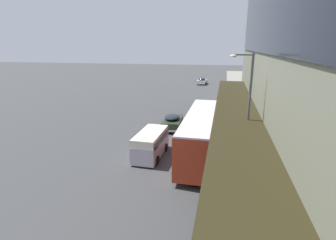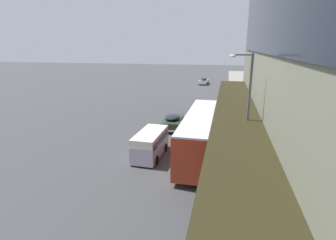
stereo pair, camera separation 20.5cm
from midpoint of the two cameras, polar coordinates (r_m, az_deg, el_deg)
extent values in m
cube|color=#B6341D|center=(20.30, 7.17, -2.89)|extent=(2.60, 10.95, 2.83)
cube|color=black|center=(20.20, 7.20, -1.98)|extent=(2.63, 10.08, 1.25)
cube|color=silver|center=(19.89, 7.31, 1.11)|extent=(2.50, 10.95, 0.12)
cube|color=black|center=(25.30, 8.50, 3.54)|extent=(1.25, 0.07, 0.36)
cylinder|color=black|center=(24.34, 5.00, -2.78)|extent=(0.26, 1.00, 1.00)
cylinder|color=black|center=(24.16, 10.90, -3.15)|extent=(0.26, 1.00, 1.00)
cylinder|color=black|center=(17.82, 1.86, -9.92)|extent=(0.26, 1.00, 1.00)
cylinder|color=black|center=(17.58, 10.04, -10.55)|extent=(0.26, 1.00, 1.00)
cylinder|color=black|center=(20.13, 3.24, -6.81)|extent=(0.26, 1.00, 1.00)
cylinder|color=black|center=(19.92, 10.42, -7.31)|extent=(0.26, 1.00, 1.00)
cube|color=#283924|center=(27.02, 0.76, -0.53)|extent=(1.99, 4.14, 0.82)
ellipsoid|color=#1E232D|center=(26.65, 0.70, 0.68)|extent=(1.68, 2.31, 0.52)
cube|color=silver|center=(29.08, 1.36, 0.11)|extent=(1.70, 0.21, 0.14)
cube|color=silver|center=(25.14, 0.06, -2.42)|extent=(1.70, 0.21, 0.14)
sphere|color=silver|center=(29.03, 0.40, 0.73)|extent=(0.18, 0.18, 0.18)
sphere|color=silver|center=(28.90, 2.32, 0.65)|extent=(0.18, 0.18, 0.18)
cylinder|color=black|center=(28.44, -0.65, -0.35)|extent=(0.17, 0.65, 0.64)
cylinder|color=black|center=(28.20, 2.92, -0.51)|extent=(0.17, 0.65, 0.64)
cylinder|color=black|center=(26.07, -1.59, -1.87)|extent=(0.17, 0.65, 0.64)
cylinder|color=black|center=(25.81, 2.30, -2.06)|extent=(0.17, 0.65, 0.64)
cube|color=beige|center=(59.76, 7.31, 8.31)|extent=(1.94, 4.44, 0.70)
ellipsoid|color=#1E232D|center=(59.47, 7.30, 8.86)|extent=(1.67, 2.45, 0.56)
cube|color=silver|center=(62.01, 7.53, 8.38)|extent=(1.75, 0.16, 0.14)
cube|color=silver|center=(57.57, 7.05, 7.83)|extent=(1.75, 0.16, 0.14)
sphere|color=silver|center=(62.00, 7.07, 8.63)|extent=(0.18, 0.18, 0.18)
sphere|color=silver|center=(61.90, 8.01, 8.58)|extent=(0.18, 0.18, 0.18)
cylinder|color=black|center=(61.24, 6.58, 8.27)|extent=(0.15, 0.64, 0.64)
cylinder|color=black|center=(61.05, 8.31, 8.19)|extent=(0.15, 0.64, 0.64)
cylinder|color=black|center=(58.56, 6.25, 7.94)|extent=(0.15, 0.64, 0.64)
cylinder|color=black|center=(58.36, 8.05, 7.85)|extent=(0.15, 0.64, 0.64)
cube|color=#B9B3C6|center=(20.26, -4.06, -5.88)|extent=(1.89, 4.35, 1.29)
cube|color=silver|center=(19.98, -4.11, -3.78)|extent=(1.85, 4.27, 0.83)
cube|color=black|center=(20.02, -4.10, -4.03)|extent=(1.91, 3.93, 0.41)
ellipsoid|color=#B9B3C6|center=(22.09, -2.39, -3.60)|extent=(1.63, 0.65, 1.11)
cylinder|color=black|center=(21.78, -5.23, -5.56)|extent=(0.18, 0.64, 0.64)
cylinder|color=black|center=(21.30, -0.75, -6.00)|extent=(0.18, 0.64, 0.64)
cylinder|color=black|center=(19.63, -7.62, -8.11)|extent=(0.18, 0.64, 0.64)
cylinder|color=black|center=(19.10, -2.67, -8.69)|extent=(0.18, 0.64, 0.64)
cylinder|color=#4C4C51|center=(18.08, 16.80, 1.51)|extent=(0.16, 0.16, 7.66)
cylinder|color=#4C4C51|center=(17.54, 15.78, 13.52)|extent=(1.20, 0.10, 0.10)
ellipsoid|color=silver|center=(17.51, 13.75, 13.39)|extent=(0.44, 0.28, 0.20)
camera|label=1|loc=(0.10, -90.26, -0.07)|focal=28.00mm
camera|label=2|loc=(0.10, 89.74, 0.07)|focal=28.00mm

